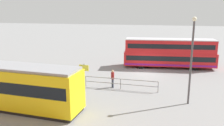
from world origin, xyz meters
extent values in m
plane|color=gray|center=(0.00, 0.00, 0.00)|extent=(160.00, 160.00, 0.00)
cube|color=red|center=(-2.75, -3.60, 1.22)|extent=(11.91, 3.46, 1.74)
cube|color=red|center=(-2.75, -3.60, 2.90)|extent=(11.55, 3.33, 1.63)
cube|color=black|center=(-2.75, -3.60, 1.43)|extent=(11.33, 3.44, 0.64)
cube|color=black|center=(-2.75, -3.60, 2.98)|extent=(10.97, 3.31, 0.60)
cube|color=#8C198C|center=(-2.75, -3.60, 0.60)|extent=(11.68, 3.48, 0.24)
cube|color=#B2B2B7|center=(-2.75, -3.60, 3.77)|extent=(11.55, 3.33, 0.10)
cylinder|color=black|center=(0.88, -3.30, 0.50)|extent=(1.20, 2.53, 1.00)
cylinder|color=black|center=(-5.97, -3.86, 0.50)|extent=(1.20, 2.53, 1.00)
cube|color=yellow|center=(10.67, 12.12, 1.77)|extent=(13.53, 3.71, 3.04)
cube|color=black|center=(10.67, 12.12, 2.07)|extent=(13.00, 3.70, 0.90)
cube|color=black|center=(10.67, 12.12, 0.12)|extent=(13.26, 3.56, 0.25)
cylinder|color=#33384C|center=(2.83, 5.98, 0.44)|extent=(0.14, 0.14, 0.88)
cylinder|color=#33384C|center=(2.94, 5.79, 0.44)|extent=(0.14, 0.14, 0.88)
cylinder|color=maroon|center=(2.88, 5.88, 1.23)|extent=(0.43, 0.43, 0.68)
sphere|color=tan|center=(2.88, 5.88, 1.69)|extent=(0.24, 0.24, 0.24)
cube|color=gray|center=(2.02, 6.24, 1.05)|extent=(7.21, 0.42, 0.06)
cube|color=gray|center=(2.02, 6.24, 0.55)|extent=(7.21, 0.42, 0.06)
cylinder|color=gray|center=(-1.58, 6.42, 0.53)|extent=(0.07, 0.07, 1.05)
cylinder|color=gray|center=(2.02, 6.24, 0.53)|extent=(0.07, 0.07, 1.05)
cylinder|color=gray|center=(5.62, 6.07, 0.53)|extent=(0.07, 0.07, 1.05)
cylinder|color=slate|center=(5.57, 6.63, 1.24)|extent=(0.10, 0.10, 2.48)
cube|color=#D8D84C|center=(5.58, 6.67, 2.09)|extent=(1.05, 0.30, 0.59)
cylinder|color=#4C4C51|center=(-4.09, 8.57, 3.40)|extent=(0.16, 0.16, 6.79)
sphere|color=#F2EFCC|center=(-4.09, 8.57, 6.94)|extent=(0.36, 0.36, 0.36)
camera|label=1|loc=(-1.69, 27.94, 7.83)|focal=38.05mm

